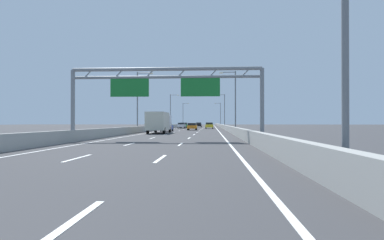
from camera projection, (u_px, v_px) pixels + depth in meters
ground_plane at (199, 127)px, 101.30m from camera, size 260.00×260.00×0.00m
lane_dash_left_1 at (78, 158)px, 14.06m from camera, size 0.16×3.00×0.01m
lane_dash_left_2 at (130, 144)px, 23.05m from camera, size 0.16×3.00×0.01m
lane_dash_left_3 at (153, 138)px, 32.03m from camera, size 0.16×3.00×0.01m
lane_dash_left_4 at (165, 135)px, 41.02m from camera, size 0.16×3.00×0.01m
lane_dash_left_5 at (174, 132)px, 50.00m from camera, size 0.16×3.00×0.01m
lane_dash_left_6 at (179, 131)px, 58.99m from camera, size 0.16×3.00×0.01m
lane_dash_left_7 at (184, 130)px, 67.97m from camera, size 0.16×3.00×0.01m
lane_dash_left_8 at (187, 129)px, 76.95m from camera, size 0.16×3.00×0.01m
lane_dash_left_9 at (189, 128)px, 85.94m from camera, size 0.16×3.00×0.01m
lane_dash_left_10 at (192, 128)px, 94.92m from camera, size 0.16×3.00×0.01m
lane_dash_left_11 at (193, 127)px, 103.91m from camera, size 0.16×3.00×0.01m
lane_dash_left_12 at (195, 127)px, 112.89m from camera, size 0.16×3.00×0.01m
lane_dash_left_13 at (196, 126)px, 121.87m from camera, size 0.16×3.00×0.01m
lane_dash_left_14 at (197, 126)px, 130.86m from camera, size 0.16×3.00×0.01m
lane_dash_left_15 at (198, 126)px, 139.84m from camera, size 0.16×3.00×0.01m
lane_dash_left_16 at (199, 126)px, 148.83m from camera, size 0.16×3.00×0.01m
lane_dash_left_17 at (199, 125)px, 157.81m from camera, size 0.16×3.00×0.01m
lane_dash_right_0 at (66, 226)px, 4.87m from camera, size 0.16×3.00×0.01m
lane_dash_right_1 at (160, 159)px, 13.85m from camera, size 0.16×3.00×0.01m
lane_dash_right_2 at (180, 144)px, 22.84m from camera, size 0.16×3.00×0.01m
lane_dash_right_3 at (189, 138)px, 31.82m from camera, size 0.16×3.00×0.01m
lane_dash_right_4 at (194, 135)px, 40.80m from camera, size 0.16×3.00×0.01m
lane_dash_right_5 at (197, 132)px, 49.79m from camera, size 0.16×3.00×0.01m
lane_dash_right_6 at (199, 131)px, 58.77m from camera, size 0.16×3.00×0.01m
lane_dash_right_7 at (201, 130)px, 67.76m from camera, size 0.16×3.00×0.01m
lane_dash_right_8 at (202, 129)px, 76.74m from camera, size 0.16×3.00×0.01m
lane_dash_right_9 at (203, 128)px, 85.72m from camera, size 0.16×3.00×0.01m
lane_dash_right_10 at (204, 128)px, 94.71m from camera, size 0.16×3.00×0.01m
lane_dash_right_11 at (205, 127)px, 103.69m from camera, size 0.16×3.00×0.01m
lane_dash_right_12 at (205, 127)px, 112.68m from camera, size 0.16×3.00×0.01m
lane_dash_right_13 at (206, 126)px, 121.66m from camera, size 0.16×3.00×0.01m
lane_dash_right_14 at (206, 126)px, 130.64m from camera, size 0.16×3.00×0.01m
lane_dash_right_15 at (206, 126)px, 139.63m from camera, size 0.16×3.00×0.01m
lane_dash_right_16 at (207, 126)px, 148.61m from camera, size 0.16×3.00×0.01m
lane_dash_right_17 at (207, 125)px, 157.60m from camera, size 0.16×3.00×0.01m
edge_line_left at (178, 128)px, 89.63m from camera, size 0.16×176.00×0.01m
edge_line_right at (216, 128)px, 89.01m from camera, size 0.16×176.00×0.01m
barrier_left at (180, 125)px, 111.70m from camera, size 0.45×220.00×0.95m
barrier_right at (220, 125)px, 110.88m from camera, size 0.45×220.00×0.95m
sign_gantry at (166, 85)px, 28.45m from camera, size 16.97×0.36×6.36m
streetlamp_left_mid at (139, 98)px, 51.51m from camera, size 2.58×0.28×9.50m
streetlamp_right_mid at (234, 98)px, 50.62m from camera, size 2.58×0.28×9.50m
streetlamp_left_far at (171, 109)px, 92.99m from camera, size 2.58×0.28×9.50m
streetlamp_right_far at (224, 109)px, 92.11m from camera, size 2.58×0.28×9.50m
streetlamp_left_distant at (184, 113)px, 134.48m from camera, size 2.58×0.28×9.50m
streetlamp_right_distant at (220, 113)px, 133.59m from camera, size 2.58×0.28×9.50m
orange_car at (192, 126)px, 64.81m from camera, size 1.78×4.53×1.41m
yellow_car at (209, 125)px, 79.34m from camera, size 1.88×4.29×1.50m
white_car at (182, 125)px, 83.60m from camera, size 1.80×4.52×1.43m
black_car at (199, 125)px, 101.90m from camera, size 1.75×4.22×1.48m
blue_car at (167, 127)px, 56.85m from camera, size 1.79×4.62×1.49m
green_car at (184, 125)px, 89.71m from camera, size 1.87×4.54×1.47m
box_truck at (159, 122)px, 46.36m from camera, size 2.47×8.53×2.94m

